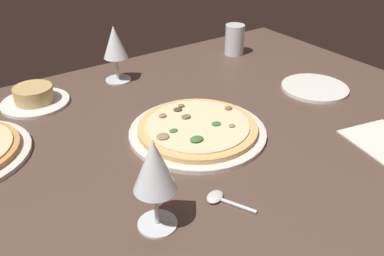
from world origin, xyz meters
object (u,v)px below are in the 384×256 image
object	(u,v)px
side_plate	(315,88)
water_glass	(234,42)
ramekin_on_saucer	(34,97)
spoon	(220,199)
pizza_main	(197,129)
wine_glass_near	(115,44)
wine_glass_far	(154,168)

from	to	relation	value
side_plate	water_glass	bearing A→B (deg)	91.06
ramekin_on_saucer	side_plate	world-z (taller)	ramekin_on_saucer
side_plate	spoon	xyz separation A→B (cm)	(-51.40, -22.37, 0.01)
side_plate	ramekin_on_saucer	bearing A→B (deg)	152.13
pizza_main	side_plate	world-z (taller)	pizza_main
wine_glass_near	spoon	bearing A→B (deg)	-97.81
pizza_main	water_glass	distance (cm)	54.35
wine_glass_far	wine_glass_near	bearing A→B (deg)	70.43
wine_glass_far	spoon	world-z (taller)	wine_glass_far
spoon	wine_glass_far	bearing A→B (deg)	174.53
ramekin_on_saucer	wine_glass_far	world-z (taller)	wine_glass_far
ramekin_on_saucer	wine_glass_near	size ratio (longest dim) A/B	1.07
wine_glass_far	side_plate	distance (cm)	68.37
side_plate	wine_glass_near	bearing A→B (deg)	139.25
pizza_main	ramekin_on_saucer	bearing A→B (deg)	125.91
water_glass	side_plate	xyz separation A→B (cm)	(0.65, -35.07, -3.89)
pizza_main	water_glass	size ratio (longest dim) A/B	3.18
water_glass	wine_glass_far	bearing A→B (deg)	-138.41
ramekin_on_saucer	wine_glass_far	size ratio (longest dim) A/B	1.03
spoon	pizza_main	bearing A→B (deg)	64.92
pizza_main	wine_glass_far	world-z (taller)	wine_glass_far
pizza_main	ramekin_on_saucer	size ratio (longest dim) A/B	1.81
ramekin_on_saucer	side_plate	bearing A→B (deg)	-27.87
wine_glass_near	ramekin_on_saucer	bearing A→B (deg)	-176.91
water_glass	spoon	size ratio (longest dim) A/B	1.04
side_plate	spoon	bearing A→B (deg)	-156.48
pizza_main	ramekin_on_saucer	xyz separation A→B (cm)	(-26.61, 36.75, 0.73)
wine_glass_far	spoon	xyz separation A→B (cm)	(12.60, -1.21, -11.44)
water_glass	pizza_main	bearing A→B (deg)	-138.57
wine_glass_far	side_plate	size ratio (longest dim) A/B	0.92
pizza_main	wine_glass_near	xyz separation A→B (cm)	(-1.90, 38.08, 9.94)
pizza_main	water_glass	world-z (taller)	water_glass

